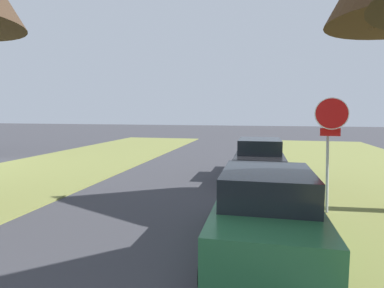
% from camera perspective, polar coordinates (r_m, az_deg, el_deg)
% --- Properties ---
extents(stop_sign_far, '(0.81, 0.50, 2.95)m').
position_cam_1_polar(stop_sign_far, '(8.59, 23.98, 2.33)').
color(stop_sign_far, '#9EA0A5').
rests_on(stop_sign_far, grass_verge_right).
extents(parked_sedan_green, '(1.98, 4.42, 1.57)m').
position_cam_1_polar(parked_sedan_green, '(6.27, 13.39, -12.03)').
color(parked_sedan_green, '#28663D').
rests_on(parked_sedan_green, ground).
extents(parked_sedan_black, '(1.98, 4.42, 1.57)m').
position_cam_1_polar(parked_sedan_black, '(12.77, 12.20, -2.82)').
color(parked_sedan_black, black).
rests_on(parked_sedan_black, ground).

